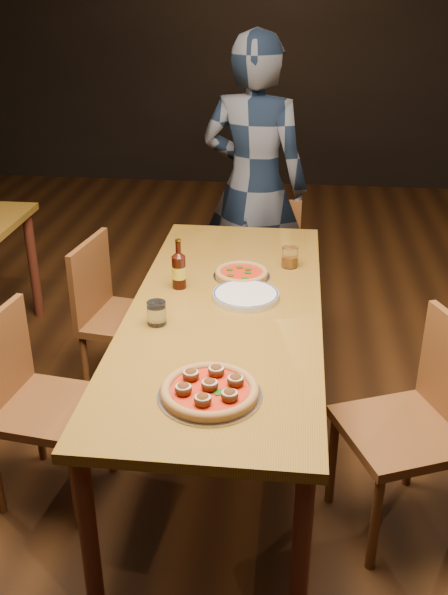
# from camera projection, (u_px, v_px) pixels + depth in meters

# --- Properties ---
(ground) EXTENTS (9.00, 9.00, 0.00)m
(ground) POSITION_uv_depth(u_px,v_px,m) (225.00, 450.00, 3.10)
(ground) COLOR black
(room_shell) EXTENTS (9.00, 9.00, 9.00)m
(room_shell) POSITION_uv_depth(u_px,v_px,m) (226.00, 22.00, 2.29)
(room_shell) COLOR black
(room_shell) RESTS_ON ground
(table_main) EXTENTS (0.80, 2.00, 0.75)m
(table_main) POSITION_uv_depth(u_px,v_px,m) (225.00, 322.00, 2.81)
(table_main) COLOR brown
(table_main) RESTS_ON ground
(chair_main_nw) EXTENTS (0.45, 0.45, 0.87)m
(chair_main_nw) POSITION_uv_depth(u_px,v_px,m) (49.00, 407.00, 2.67)
(chair_main_nw) COLOR brown
(chair_main_nw) RESTS_ON ground
(chair_main_sw) EXTENTS (0.47, 0.47, 0.88)m
(chair_main_sw) POSITION_uv_depth(u_px,v_px,m) (129.00, 319.00, 3.35)
(chair_main_sw) COLOR brown
(chair_main_sw) RESTS_ON ground
(chair_main_e) EXTENTS (0.56, 0.56, 0.92)m
(chair_main_e) POSITION_uv_depth(u_px,v_px,m) (402.00, 430.00, 2.50)
(chair_main_e) COLOR brown
(chair_main_e) RESTS_ON ground
(chair_end) EXTENTS (0.42, 0.42, 0.85)m
(chair_end) POSITION_uv_depth(u_px,v_px,m) (263.00, 271.00, 3.93)
(chair_end) COLOR brown
(chair_end) RESTS_ON ground
(pizza_meatball) EXTENTS (0.35, 0.35, 0.06)m
(pizza_meatball) POSITION_uv_depth(u_px,v_px,m) (210.00, 390.00, 2.18)
(pizza_meatball) COLOR #B7B7BF
(pizza_meatball) RESTS_ON table_main
(pizza_margherita) EXTENTS (0.26, 0.26, 0.03)m
(pizza_margherita) POSITION_uv_depth(u_px,v_px,m) (242.00, 273.00, 3.05)
(pizza_margherita) COLOR #B7B7BF
(pizza_margherita) RESTS_ON table_main
(plate_stack) EXTENTS (0.28, 0.28, 0.03)m
(plate_stack) POSITION_uv_depth(u_px,v_px,m) (246.00, 296.00, 2.85)
(plate_stack) COLOR white
(plate_stack) RESTS_ON table_main
(beer_bottle) EXTENTS (0.06, 0.06, 0.22)m
(beer_bottle) POSITION_uv_depth(u_px,v_px,m) (179.00, 271.00, 2.92)
(beer_bottle) COLOR black
(beer_bottle) RESTS_ON table_main
(water_glass) EXTENTS (0.08, 0.08, 0.10)m
(water_glass) POSITION_uv_depth(u_px,v_px,m) (157.00, 313.00, 2.62)
(water_glass) COLOR white
(water_glass) RESTS_ON table_main
(amber_glass) EXTENTS (0.08, 0.08, 0.10)m
(amber_glass) POSITION_uv_depth(u_px,v_px,m) (290.00, 257.00, 3.15)
(amber_glass) COLOR #A15812
(amber_glass) RESTS_ON table_main
(diner) EXTENTS (0.73, 0.57, 1.76)m
(diner) POSITION_uv_depth(u_px,v_px,m) (254.00, 186.00, 3.92)
(diner) COLOR black
(diner) RESTS_ON ground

